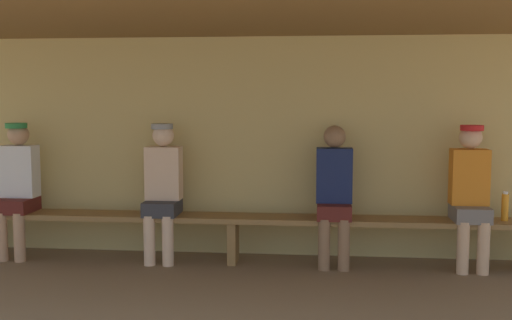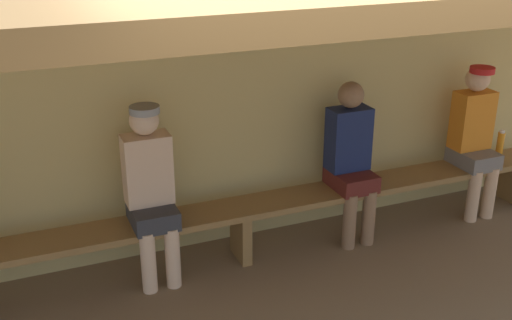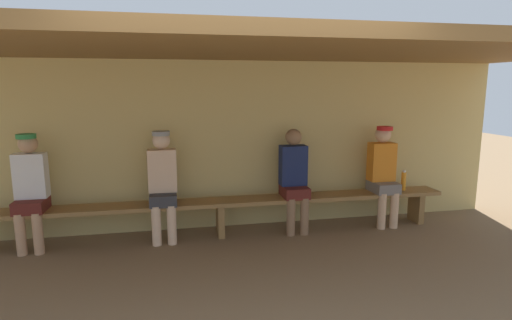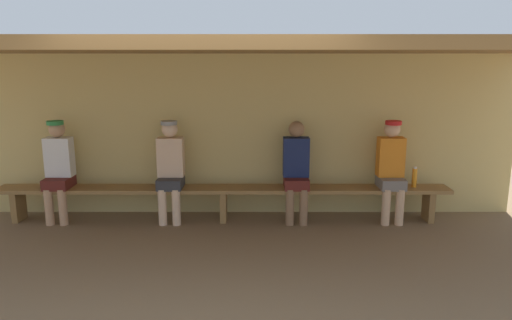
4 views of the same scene
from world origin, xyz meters
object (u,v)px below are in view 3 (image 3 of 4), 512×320
at_px(bench, 220,206).
at_px(water_bottle_blue, 404,181).
at_px(player_in_white, 294,176).
at_px(player_in_red, 383,171).
at_px(player_in_blue, 163,180).
at_px(player_rightmost, 30,186).

xyz_separation_m(bench, water_bottle_blue, (2.54, 0.01, 0.20)).
bearing_deg(bench, player_in_white, 0.18).
bearing_deg(player_in_red, player_in_white, -179.98).
relative_size(player_in_red, water_bottle_blue, 4.88).
height_order(player_in_blue, player_in_red, same).
relative_size(player_in_blue, player_in_white, 1.01).
relative_size(player_in_white, water_bottle_blue, 4.85).
height_order(bench, water_bottle_blue, water_bottle_blue).
bearing_deg(player_in_blue, water_bottle_blue, 0.17).
height_order(player_in_white, player_rightmost, player_rightmost).
distance_m(player_in_blue, player_in_white, 1.66).
height_order(player_in_blue, water_bottle_blue, player_in_blue).
bearing_deg(player_in_blue, player_rightmost, 180.00).
height_order(bench, player_in_white, player_in_white).
distance_m(player_rightmost, water_bottle_blue, 4.71).
bearing_deg(player_in_white, player_rightmost, 179.99).
xyz_separation_m(player_in_white, water_bottle_blue, (1.57, 0.01, -0.14)).
bearing_deg(water_bottle_blue, player_in_white, -179.63).
xyz_separation_m(player_in_red, player_rightmost, (-4.39, 0.00, 0.00)).
bearing_deg(player_in_red, bench, -179.91).
bearing_deg(player_in_blue, player_in_white, -0.02).
height_order(player_in_red, water_bottle_blue, player_in_red).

